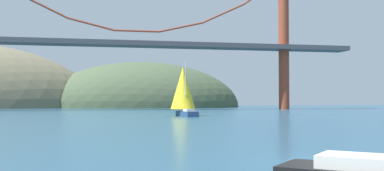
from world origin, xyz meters
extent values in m
plane|color=navy|center=(0.00, 0.00, 0.00)|extent=(360.00, 360.00, 0.00)
ellipsoid|color=#425138|center=(5.00, 135.00, 0.00)|extent=(67.27, 44.00, 30.98)
cylinder|color=brown|center=(39.56, 95.00, 18.00)|extent=(2.80, 2.80, 36.01)
cube|color=#47474C|center=(0.00, 95.00, 16.61)|extent=(115.12, 6.00, 1.20)
cylinder|color=brown|center=(-22.61, 95.00, 25.30)|extent=(11.52, 0.50, 5.81)
cylinder|color=brown|center=(-11.30, 95.00, 21.28)|extent=(11.42, 0.50, 3.16)
cylinder|color=brown|center=(0.00, 95.00, 19.94)|extent=(11.30, 0.50, 0.50)
cylinder|color=brown|center=(11.30, 95.00, 21.28)|extent=(11.42, 0.50, 3.16)
cylinder|color=brown|center=(22.61, 95.00, 25.30)|extent=(11.52, 0.50, 5.81)
cube|color=beige|center=(-1.36, -5.11, 0.80)|extent=(2.63, 2.59, 0.36)
cube|color=navy|center=(4.26, 50.05, 0.39)|extent=(2.51, 6.40, 0.78)
cube|color=beige|center=(4.40, 48.94, 0.96)|extent=(1.57, 2.14, 0.36)
cylinder|color=#B2B2B7|center=(4.18, 50.67, 4.67)|extent=(0.14, 0.14, 7.77)
cone|color=yellow|center=(4.01, 52.03, 4.42)|extent=(4.36, 4.36, 6.67)
camera|label=1|loc=(-8.40, -16.23, 2.52)|focal=41.18mm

